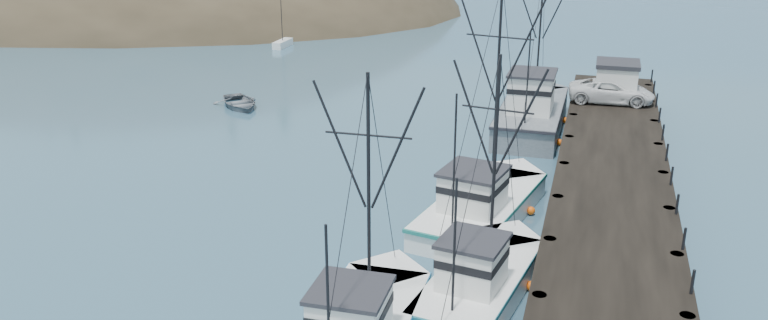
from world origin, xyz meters
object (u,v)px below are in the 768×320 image
at_px(pier_shed, 616,81).
at_px(trawler_near, 482,278).
at_px(work_vessel, 532,112).
at_px(trawler_far, 484,204).
at_px(pier, 612,173).
at_px(motorboat, 240,107).
at_px(pickup_truck, 611,91).

bearing_deg(pier_shed, trawler_near, -100.98).
height_order(work_vessel, pier_shed, work_vessel).
xyz_separation_m(trawler_far, pier_shed, (6.41, 18.87, 2.60)).
relative_size(pier, motorboat, 8.73).
bearing_deg(work_vessel, motorboat, -177.99).
relative_size(pier_shed, pickup_truck, 0.54).
distance_m(trawler_near, trawler_far, 8.09).
distance_m(pier, trawler_far, 7.69).
bearing_deg(work_vessel, pier_shed, 20.41).
height_order(trawler_near, motorboat, trawler_near).
height_order(trawler_near, pickup_truck, trawler_near).
relative_size(trawler_near, pickup_truck, 1.79).
bearing_deg(pier, motorboat, 157.57).
bearing_deg(trawler_far, motorboat, 144.10).
distance_m(pickup_truck, motorboat, 28.44).
bearing_deg(work_vessel, trawler_near, -89.13).
xyz_separation_m(pier_shed, pickup_truck, (-0.28, -0.78, -0.60)).
bearing_deg(pier_shed, work_vessel, -159.59).
distance_m(pier, motorboat, 30.81).
bearing_deg(motorboat, pier_shed, -36.09).
xyz_separation_m(trawler_near, motorboat, (-23.29, 23.99, -0.82)).
xyz_separation_m(trawler_near, work_vessel, (-0.38, 24.79, 0.41)).
bearing_deg(trawler_far, pickup_truck, 71.26).
height_order(trawler_near, trawler_far, trawler_far).
xyz_separation_m(trawler_near, trawler_far, (-1.20, 8.00, 0.00)).
distance_m(pier, work_vessel, 13.72).
bearing_deg(work_vessel, trawler_far, -92.82).
relative_size(pier_shed, motorboat, 0.64).
bearing_deg(pickup_truck, work_vessel, 101.48).
bearing_deg(pier, trawler_near, -112.82).
relative_size(trawler_near, trawler_far, 0.85).
height_order(trawler_far, work_vessel, trawler_far).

